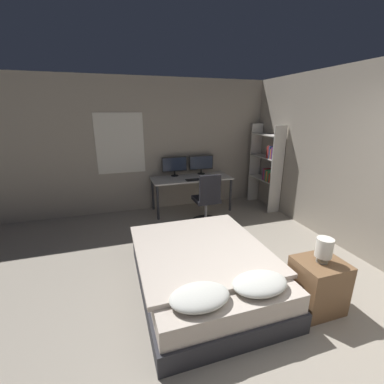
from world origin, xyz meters
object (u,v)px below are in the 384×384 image
Objects in this scene: desk at (191,181)px; keyboard at (195,180)px; monitor_left at (175,165)px; computer_mouse at (208,178)px; bedside_lamp at (324,248)px; monitor_right at (201,163)px; nightstand at (318,285)px; office_chair at (207,204)px; bookshelf at (268,164)px; bed at (204,270)px.

keyboard is at bearing -90.00° from desk.
computer_mouse is at bearing -39.05° from monitor_left.
bedside_lamp is 3.42m from monitor_right.
nightstand is at bearing -82.77° from desk.
monitor_left reaches higher than office_chair.
bookshelf is at bearing 67.07° from nightstand.
keyboard is at bearing -122.86° from monitor_right.
bedside_lamp is (0.00, 0.00, 0.44)m from nightstand.
nightstand is at bearing -112.93° from bookshelf.
bookshelf is at bearing -4.28° from computer_mouse.
monitor_right is 1.16m from office_chair.
bedside_lamp is at bearing -87.47° from computer_mouse.
computer_mouse is at bearing 68.39° from office_chair.
keyboard is (0.30, -0.47, -0.23)m from monitor_left.
monitor_left is at bearing 163.49° from bookshelf.
desk is 3.07× the size of monitor_left.
monitor_left reaches higher than bed.
office_chair is 1.69m from bookshelf.
bed is 2.60m from desk.
computer_mouse is (-0.03, -0.47, -0.22)m from monitor_right.
bed is 2.40m from keyboard.
desk is at bearing 168.36° from bookshelf.
monitor_right reaches higher than desk.
desk is 0.25m from keyboard.
nightstand is 3.01m from keyboard.
bed is 1.18× the size of desk.
bookshelf is (1.61, -0.10, 0.24)m from keyboard.
bed is at bearing -97.05° from monitor_left.
keyboard reaches higher than nightstand.
bookshelf reaches higher than bed.
keyboard reaches higher than desk.
bedside_lamp is 3.49m from monitor_left.
keyboard is at bearing 97.80° from nightstand.
bedside_lamp reaches higher than computer_mouse.
bedside_lamp is 0.49× the size of monitor_right.
monitor_left is 1.47× the size of keyboard.
desk is 0.37m from computer_mouse.
keyboard is 0.62m from office_chair.
desk is 1.70× the size of office_chair.
bookshelf reaches higher than desk.
monitor_left is 1.00× the size of monitor_right.
bookshelf is at bearing 67.07° from bedside_lamp.
bedside_lamp is at bearing -88.28° from monitor_right.
monitor_right is at bearing 86.61° from computer_mouse.
bed is 2.84m from monitor_left.
bed is 7.38× the size of bedside_lamp.
desk is at bearing 97.23° from bedside_lamp.
bookshelf is (1.31, -0.57, 0.01)m from monitor_right.
monitor_right is (-0.10, 3.41, 0.23)m from bedside_lamp.
bedside_lamp is at bearing -112.93° from bookshelf.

